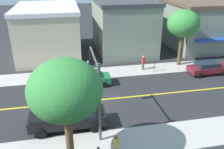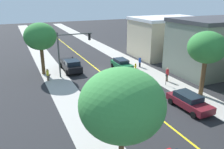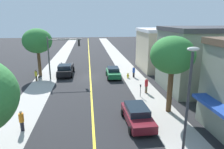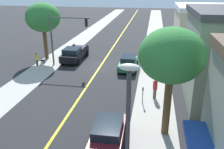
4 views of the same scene
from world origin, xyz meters
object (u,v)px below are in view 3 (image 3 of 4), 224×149
Objects in this scene: pedestrian_orange_shirt at (22,120)px; street_tree_left_far at (37,41)px; parking_meter at (140,89)px; black_pickup_truck at (66,69)px; street_tree_left_near at (172,56)px; maroon_sedan_left_curb at (137,115)px; pedestrian_red_shirt at (146,85)px; street_lamp at (189,95)px; pedestrian_blue_shirt at (134,72)px; fire_hydrant at (128,76)px; green_sedan_left_curb at (113,72)px; traffic_light_mast at (59,51)px; pedestrian_yellow_shirt at (36,75)px; small_dog at (40,77)px.

street_tree_left_far is at bearing -152.30° from pedestrian_orange_shirt.
black_pickup_truck reaches higher than parking_meter.
street_tree_left_near reaches higher than pedestrian_orange_shirt.
pedestrian_red_shirt is (-2.80, -7.15, 0.17)m from maroon_sedan_left_curb.
street_lamp is 4.29× the size of pedestrian_blue_shirt.
fire_hydrant is 0.11× the size of street_lamp.
street_tree_left_far is 4.25× the size of pedestrian_orange_shirt.
maroon_sedan_left_curb is at bearing 1.74° from green_sedan_left_curb.
pedestrian_blue_shirt is (-12.01, -14.08, -0.02)m from pedestrian_orange_shirt.
street_lamp is at bearing -63.47° from traffic_light_mast.
fire_hydrant is at bearing 179.25° from pedestrian_yellow_shirt.
pedestrian_orange_shirt reaches higher than green_sedan_left_curb.
black_pickup_truck is 9.56× the size of small_dog.
pedestrian_orange_shirt is at bearing -90.76° from maroon_sedan_left_curb.
green_sedan_left_curb is 2.64× the size of pedestrian_blue_shirt.
traffic_light_mast is 16.78m from maroon_sedan_left_curb.
street_tree_left_far is 1.49× the size of maroon_sedan_left_curb.
parking_meter is (-13.14, 10.54, -4.36)m from street_tree_left_far.
fire_hydrant reaches higher than small_dog.
pedestrian_orange_shirt is (9.20, 0.09, 0.09)m from maroon_sedan_left_curb.
street_tree_left_near is at bearing 33.07° from pedestrian_blue_shirt.
pedestrian_yellow_shirt is (2.03, -13.70, -0.04)m from pedestrian_orange_shirt.
pedestrian_yellow_shirt is 14.04m from pedestrian_blue_shirt.
street_tree_left_far reaches higher than pedestrian_blue_shirt.
pedestrian_red_shirt reaches higher than parking_meter.
small_dog is (14.51, -12.65, -5.04)m from street_tree_left_near.
green_sedan_left_curb is at bearing -12.71° from fire_hydrant.
green_sedan_left_curb reaches higher than fire_hydrant.
maroon_sedan_left_curb is at bearing -71.11° from street_lamp.
street_lamp is at bearing -82.41° from small_dog.
pedestrian_yellow_shirt is (11.23, -13.61, 0.05)m from maroon_sedan_left_curb.
street_tree_left_far is 4.35× the size of pedestrian_blue_shirt.
pedestrian_yellow_shirt reaches higher than fire_hydrant.
small_dog is at bearing 175.38° from traffic_light_mast.
pedestrian_yellow_shirt is 2.58× the size of small_dog.
fire_hydrant is 0.47× the size of pedestrian_blue_shirt.
street_tree_left_far is (14.85, -14.60, -0.06)m from street_tree_left_near.
black_pickup_truck is at bearing -74.09° from pedestrian_blue_shirt.
street_lamp is 23.53m from black_pickup_truck.
green_sedan_left_curb is at bearing 168.39° from pedestrian_orange_shirt.
traffic_light_mast is (11.49, -12.40, -1.27)m from street_tree_left_near.
street_tree_left_far is 4.19m from traffic_light_mast.
pedestrian_blue_shirt is at bearing -28.07° from small_dog.
maroon_sedan_left_curb is at bearing -61.05° from traffic_light_mast.
pedestrian_yellow_shirt is (3.27, 0.79, -3.24)m from traffic_light_mast.
pedestrian_blue_shirt reaches higher than fire_hydrant.
small_dog is (12.86, -0.97, -0.07)m from fire_hydrant.
street_tree_left_far is 20.59m from maroon_sedan_left_curb.
fire_hydrant is 0.54× the size of parking_meter.
parking_meter is 0.78× the size of pedestrian_red_shirt.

